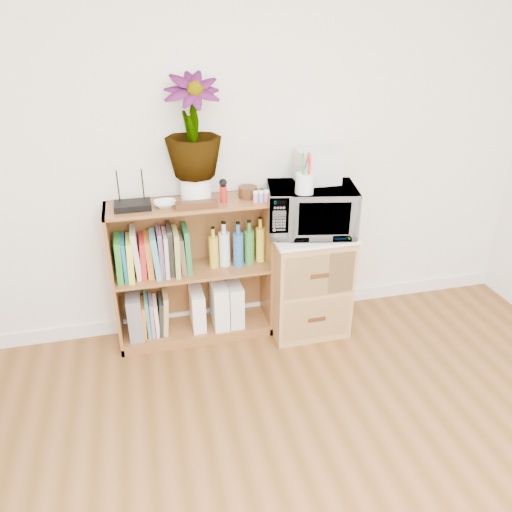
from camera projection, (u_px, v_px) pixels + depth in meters
name	position (u px, v px, depth m)	size (l,w,h in m)	color
skirting_board	(242.00, 310.00, 3.59)	(4.00, 0.02, 0.10)	white
bookshelf	(193.00, 272.00, 3.20)	(1.00, 0.30, 0.95)	brown
wicker_unit	(307.00, 281.00, 3.35)	(0.50, 0.45, 0.70)	#9E7542
microwave	(311.00, 210.00, 3.11)	(0.54, 0.36, 0.30)	silver
pen_cup	(305.00, 183.00, 2.91)	(0.11, 0.11, 0.12)	white
small_appliance	(318.00, 166.00, 3.08)	(0.25, 0.21, 0.20)	silver
router	(133.00, 206.00, 2.89)	(0.21, 0.14, 0.04)	black
white_bowl	(165.00, 204.00, 2.92)	(0.13, 0.13, 0.03)	white
plant_pot	(196.00, 189.00, 2.98)	(0.18, 0.18, 0.15)	white
potted_plant	(192.00, 127.00, 2.82)	(0.33, 0.33, 0.58)	#41772F
trinket_box	(196.00, 205.00, 2.90)	(0.25, 0.06, 0.04)	#3D2010
kokeshi_doll	(223.00, 194.00, 2.97)	(0.04, 0.04, 0.10)	#A11A13
wooden_bowl	(248.00, 192.00, 3.06)	(0.12, 0.12, 0.07)	#3C2010
paint_jars	(261.00, 197.00, 2.99)	(0.11, 0.04, 0.06)	pink
file_box	(135.00, 314.00, 3.23)	(0.09, 0.24, 0.30)	slate
magazine_holder_left	(197.00, 309.00, 3.32)	(0.08, 0.21, 0.27)	white
magazine_holder_mid	(219.00, 303.00, 3.34)	(0.10, 0.25, 0.31)	white
magazine_holder_right	(234.00, 302.00, 3.36)	(0.09, 0.24, 0.30)	silver
cookbooks	(153.00, 254.00, 3.08)	(0.45, 0.20, 0.31)	#228227
liquor_bottles	(237.00, 244.00, 3.19)	(0.37, 0.07, 0.30)	gold
lower_books	(155.00, 314.00, 3.27)	(0.18, 0.19, 0.28)	orange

